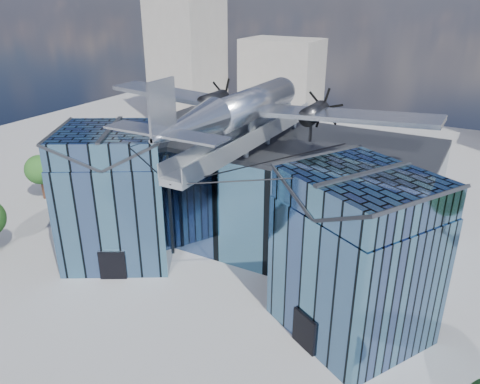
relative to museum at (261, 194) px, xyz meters
The scene contains 4 objects.
ground_plane 8.03m from the museum, 90.00° to the right, with size 120.00×120.00×0.00m, color gray.
museum is the anchor object (origin of this frame).
bg_towers 44.92m from the museum, 88.14° to the left, with size 77.00×24.50×26.00m.
tree_side_w 27.17m from the museum, behind, with size 4.25×4.25×5.24m.
Camera 1 is at (16.72, -28.43, 22.18)m, focal length 35.00 mm.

